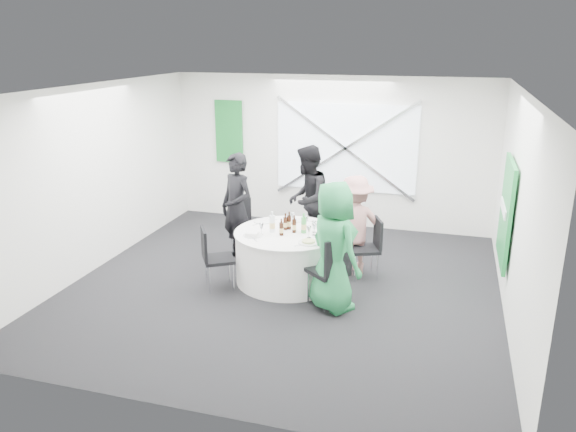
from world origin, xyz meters
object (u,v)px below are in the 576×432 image
(chair_back_left, at_px, (244,224))
(chair_front_left, at_px, (213,254))
(chair_back, at_px, (317,221))
(banquet_table, at_px, (288,256))
(chair_back_right, at_px, (370,243))
(clear_water_bottle, at_px, (272,224))
(chair_front_right, at_px, (332,266))
(person_woman_green, at_px, (334,247))
(person_man_back_left, at_px, (237,208))
(green_water_bottle, at_px, (304,225))
(person_woman_pink, at_px, (355,225))
(person_man_back, at_px, (307,199))

(chair_back_left, distance_m, chair_front_left, 1.32)
(chair_back, xyz_separation_m, chair_front_left, (-1.08, -1.77, -0.03))
(banquet_table, xyz_separation_m, chair_back_right, (1.13, 0.48, 0.15))
(chair_back_left, distance_m, clear_water_bottle, 1.14)
(chair_back, distance_m, chair_front_right, 1.98)
(chair_front_right, bearing_deg, person_woman_green, 106.17)
(clear_water_bottle, bearing_deg, chair_back_right, 22.22)
(person_man_back_left, height_order, clear_water_bottle, person_man_back_left)
(chair_back_right, bearing_deg, chair_front_right, -38.79)
(chair_back_right, bearing_deg, person_woman_green, -38.05)
(clear_water_bottle, bearing_deg, chair_back, 73.88)
(chair_front_right, relative_size, green_water_bottle, 3.44)
(banquet_table, height_order, chair_back_right, chair_back_right)
(chair_back_right, relative_size, person_man_back_left, 0.52)
(green_water_bottle, bearing_deg, person_man_back_left, 156.42)
(green_water_bottle, height_order, clear_water_bottle, clear_water_bottle)
(person_woman_pink, bearing_deg, chair_back_left, -38.45)
(clear_water_bottle, bearing_deg, person_man_back_left, 141.29)
(chair_back_right, xyz_separation_m, chair_front_left, (-2.06, -1.06, 0.00))
(chair_back_left, xyz_separation_m, person_woman_green, (1.77, -1.42, 0.31))
(chair_back_left, bearing_deg, person_woman_pink, -57.61)
(chair_back_right, xyz_separation_m, person_man_back_left, (-2.13, 0.09, 0.34))
(banquet_table, bearing_deg, person_man_back, 92.04)
(chair_back_left, distance_m, chair_front_right, 2.26)
(chair_front_left, relative_size, green_water_bottle, 3.14)
(chair_back_right, bearing_deg, chair_front_left, -85.84)
(person_woman_green, bearing_deg, chair_back_right, -65.01)
(person_man_back_left, bearing_deg, chair_back, 57.69)
(chair_back, relative_size, chair_front_left, 1.06)
(chair_back_left, distance_m, person_man_back_left, 0.36)
(banquet_table, distance_m, chair_back_right, 1.23)
(chair_back_left, bearing_deg, chair_back_right, -59.52)
(chair_back_right, distance_m, person_man_back_left, 2.16)
(chair_back_right, xyz_separation_m, person_woman_pink, (-0.26, 0.09, 0.23))
(chair_front_right, bearing_deg, person_man_back, -116.32)
(chair_back_right, height_order, chair_front_right, chair_front_right)
(person_woman_pink, xyz_separation_m, green_water_bottle, (-0.64, -0.55, 0.11))
(chair_front_right, bearing_deg, chair_back, -120.51)
(person_man_back_left, bearing_deg, green_water_bottle, 5.70)
(chair_back, xyz_separation_m, person_woman_green, (0.67, -1.87, 0.30))
(chair_front_right, distance_m, person_woman_pink, 1.26)
(person_woman_pink, distance_m, clear_water_bottle, 1.27)
(chair_back, xyz_separation_m, chair_front_right, (0.65, -1.87, 0.02))
(banquet_table, xyz_separation_m, chair_front_right, (0.80, -0.68, 0.21))
(person_woman_green, distance_m, clear_water_bottle, 1.20)
(chair_back_right, height_order, green_water_bottle, green_water_bottle)
(chair_back_left, bearing_deg, banquet_table, -90.00)
(green_water_bottle, bearing_deg, chair_back_right, 26.68)
(chair_back_left, bearing_deg, chair_back, -30.19)
(chair_front_left, xyz_separation_m, person_man_back_left, (-0.07, 1.14, 0.34))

